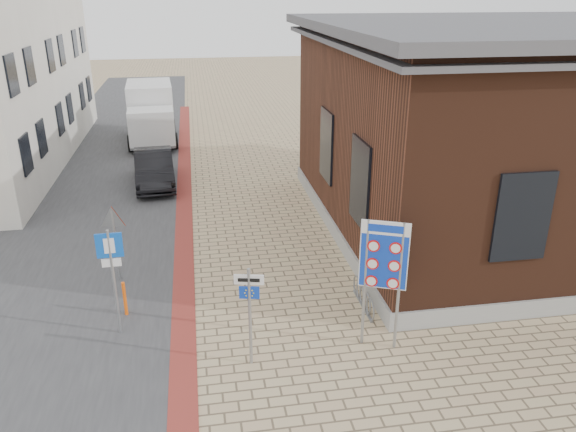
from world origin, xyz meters
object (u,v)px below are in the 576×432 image
object	(u,v)px
box_truck	(151,113)
parking_sign	(112,264)
sedan	(154,168)
border_sign	(384,258)
essen_sign	(250,302)
bollard	(125,299)

from	to	relation	value
box_truck	parking_sign	size ratio (longest dim) A/B	2.16
box_truck	parking_sign	distance (m)	18.65
sedan	border_sign	world-z (taller)	border_sign
essen_sign	bollard	bearing A→B (deg)	152.27
border_sign	parking_sign	distance (m)	6.20
bollard	parking_sign	bearing A→B (deg)	-94.90
sedan	essen_sign	size ratio (longest dim) A/B	1.87
essen_sign	bollard	xyz separation A→B (m)	(-2.93, 2.50, -1.08)
bollard	essen_sign	bearing A→B (deg)	-40.47
box_truck	bollard	distance (m)	17.88
parking_sign	border_sign	bearing A→B (deg)	-15.65
border_sign	parking_sign	world-z (taller)	border_sign
parking_sign	bollard	xyz separation A→B (m)	(0.07, 0.80, -1.40)
box_truck	essen_sign	xyz separation A→B (m)	(3.17, -20.34, -0.00)
sedan	box_truck	xyz separation A→B (m)	(-0.47, 7.46, 0.83)
parking_sign	bollard	distance (m)	1.62
essen_sign	border_sign	bearing A→B (deg)	16.55
essen_sign	bollard	world-z (taller)	essen_sign
sedan	parking_sign	xyz separation A→B (m)	(-0.30, -11.19, 1.15)
essen_sign	bollard	size ratio (longest dim) A/B	2.50
essen_sign	parking_sign	distance (m)	3.46
box_truck	border_sign	xyz separation A→B (m)	(6.17, -20.14, 0.71)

